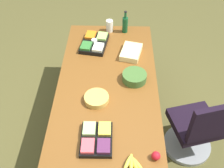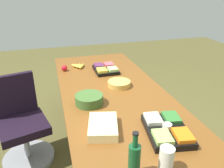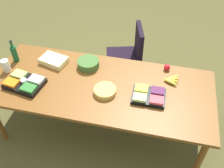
# 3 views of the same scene
# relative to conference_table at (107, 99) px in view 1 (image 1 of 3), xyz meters

# --- Properties ---
(ground_plane) EXTENTS (10.00, 10.00, 0.00)m
(ground_plane) POSITION_rel_conference_table_xyz_m (0.00, 0.00, -0.73)
(ground_plane) COLOR brown
(conference_table) EXTENTS (2.58, 1.08, 0.79)m
(conference_table) POSITION_rel_conference_table_xyz_m (0.00, 0.00, 0.00)
(conference_table) COLOR brown
(conference_table) RESTS_ON ground
(office_chair) EXTENTS (0.59, 0.59, 0.96)m
(office_chair) POSITION_rel_conference_table_xyz_m (0.14, 0.98, -0.35)
(office_chair) COLOR gray
(office_chair) RESTS_ON ground
(chip_bowl) EXTENTS (0.32, 0.32, 0.06)m
(chip_bowl) POSITION_rel_conference_table_xyz_m (0.08, -0.10, 0.10)
(chip_bowl) COLOR gold
(chip_bowl) RESTS_ON conference_table
(mayo_jar) EXTENTS (0.11, 0.11, 0.16)m
(mayo_jar) POSITION_rel_conference_table_xyz_m (-1.17, -0.01, 0.15)
(mayo_jar) COLOR white
(mayo_jar) RESTS_ON conference_table
(fruit_platter) EXTENTS (0.36, 0.28, 0.07)m
(fruit_platter) POSITION_rel_conference_table_xyz_m (0.56, -0.07, 0.10)
(fruit_platter) COLOR black
(fruit_platter) RESTS_ON conference_table
(veggie_tray) EXTENTS (0.46, 0.36, 0.09)m
(veggie_tray) POSITION_rel_conference_table_xyz_m (-0.85, -0.19, 0.10)
(veggie_tray) COLOR black
(veggie_tray) RESTS_ON conference_table
(sheet_cake) EXTENTS (0.36, 0.29, 0.07)m
(sheet_cake) POSITION_rel_conference_table_xyz_m (-0.68, 0.27, 0.10)
(sheet_cake) COLOR #F0D791
(sheet_cake) RESTS_ON conference_table
(wine_bottle) EXTENTS (0.08, 0.08, 0.30)m
(wine_bottle) POSITION_rel_conference_table_xyz_m (-1.15, 0.20, 0.18)
(wine_bottle) COLOR #134A26
(wine_bottle) RESTS_ON conference_table
(banana_bunch) EXTENTS (0.19, 0.19, 0.04)m
(banana_bunch) POSITION_rel_conference_table_xyz_m (0.79, 0.25, 0.09)
(banana_bunch) COLOR yellow
(banana_bunch) RESTS_ON conference_table
(apple_red) EXTENTS (0.09, 0.09, 0.08)m
(apple_red) POSITION_rel_conference_table_xyz_m (0.72, 0.44, 0.10)
(apple_red) COLOR red
(apple_red) RESTS_ON conference_table
(salad_bowl) EXTENTS (0.28, 0.28, 0.09)m
(salad_bowl) POSITION_rel_conference_table_xyz_m (-0.23, 0.29, 0.11)
(salad_bowl) COLOR #3E632C
(salad_bowl) RESTS_ON conference_table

